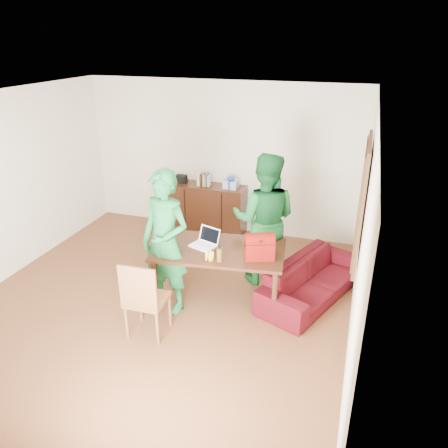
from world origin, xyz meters
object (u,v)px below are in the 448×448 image
(chair, at_px, (148,312))
(person_far, at_px, (264,220))
(bottle, at_px, (219,254))
(table, at_px, (219,255))
(laptop, at_px, (203,243))
(person_near, at_px, (166,243))
(red_bag, at_px, (259,249))
(sofa, at_px, (313,279))

(chair, xyz_separation_m, person_far, (1.03, 1.70, 0.67))
(bottle, bearing_deg, table, 108.90)
(person_far, bearing_deg, table, 54.46)
(laptop, bearing_deg, chair, -92.39)
(person_near, xyz_separation_m, red_bag, (1.17, 0.25, -0.02))
(person_near, height_order, red_bag, person_near)
(person_far, relative_size, sofa, 1.05)
(chair, height_order, person_near, person_near)
(chair, relative_size, person_near, 0.53)
(table, xyz_separation_m, laptop, (-0.23, -0.01, 0.15))
(chair, xyz_separation_m, bottle, (0.71, 0.62, 0.60))
(person_near, bearing_deg, red_bag, 26.02)
(chair, height_order, red_bag, red_bag)
(table, bearing_deg, person_far, 52.42)
(person_near, relative_size, sofa, 1.04)
(table, height_order, sofa, table)
(table, distance_m, bottle, 0.40)
(person_near, bearing_deg, table, 43.78)
(laptop, distance_m, sofa, 1.62)
(chair, xyz_separation_m, red_bag, (1.16, 0.86, 0.64))
(bottle, xyz_separation_m, red_bag, (0.45, 0.23, 0.03))
(person_near, xyz_separation_m, person_far, (1.03, 1.09, 0.01))
(laptop, xyz_separation_m, sofa, (1.43, 0.51, -0.58))
(table, height_order, chair, chair)
(table, xyz_separation_m, red_bag, (0.56, -0.10, 0.24))
(table, distance_m, person_near, 0.74)
(person_far, xyz_separation_m, red_bag, (0.13, -0.84, -0.03))
(table, xyz_separation_m, person_far, (0.43, 0.74, 0.27))
(table, bearing_deg, bottle, -78.69)
(table, distance_m, chair, 1.20)
(chair, distance_m, bottle, 1.12)
(person_far, relative_size, bottle, 9.63)
(red_bag, distance_m, sofa, 1.10)
(red_bag, bearing_deg, table, 148.21)
(laptop, bearing_deg, sofa, 38.83)
(table, height_order, bottle, bottle)
(person_near, height_order, bottle, person_near)
(laptop, distance_m, red_bag, 0.80)
(table, bearing_deg, chair, -129.76)
(bottle, distance_m, red_bag, 0.51)
(table, bearing_deg, person_near, -157.70)
(bottle, bearing_deg, person_near, -178.57)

